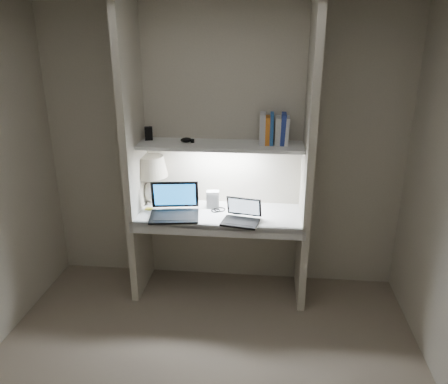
# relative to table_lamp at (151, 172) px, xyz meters

# --- Properties ---
(back_wall) EXTENTS (3.20, 0.01, 2.50)m
(back_wall) POSITION_rel_table_lamp_xyz_m (0.64, 0.11, 0.18)
(back_wall) COLOR beige
(back_wall) RESTS_ON floor
(alcove_panel_left) EXTENTS (0.06, 0.55, 2.50)m
(alcove_panel_left) POSITION_rel_table_lamp_xyz_m (-0.09, -0.16, 0.18)
(alcove_panel_left) COLOR beige
(alcove_panel_left) RESTS_ON floor
(alcove_panel_right) EXTENTS (0.06, 0.55, 2.50)m
(alcove_panel_right) POSITION_rel_table_lamp_xyz_m (1.37, -0.16, 0.18)
(alcove_panel_right) COLOR beige
(alcove_panel_right) RESTS_ON floor
(desk) EXTENTS (1.40, 0.55, 0.04)m
(desk) POSITION_rel_table_lamp_xyz_m (0.64, -0.16, -0.32)
(desk) COLOR white
(desk) RESTS_ON alcove_panel_left
(desk_apron) EXTENTS (1.46, 0.03, 0.10)m
(desk_apron) POSITION_rel_table_lamp_xyz_m (0.64, -0.42, -0.35)
(desk_apron) COLOR silver
(desk_apron) RESTS_ON desk
(shelf) EXTENTS (1.40, 0.36, 0.03)m
(shelf) POSITION_rel_table_lamp_xyz_m (0.64, -0.07, 0.28)
(shelf) COLOR silver
(shelf) RESTS_ON back_wall
(strip_light) EXTENTS (0.60, 0.04, 0.02)m
(strip_light) POSITION_rel_table_lamp_xyz_m (0.64, -0.07, 0.25)
(strip_light) COLOR white
(strip_light) RESTS_ON shelf
(table_lamp) EXTENTS (0.31, 0.31, 0.45)m
(table_lamp) POSITION_rel_table_lamp_xyz_m (0.00, 0.00, 0.00)
(table_lamp) COLOR white
(table_lamp) RESTS_ON desk
(laptop_main) EXTENTS (0.46, 0.41, 0.27)m
(laptop_main) POSITION_rel_table_lamp_xyz_m (0.26, -0.24, -0.24)
(laptop_main) COLOR black
(laptop_main) RESTS_ON desk
(laptop_netbook) EXTENTS (0.34, 0.31, 0.19)m
(laptop_netbook) POSITION_rel_table_lamp_xyz_m (0.84, -0.32, -0.26)
(laptop_netbook) COLOR black
(laptop_netbook) RESTS_ON desk
(speaker) EXTENTS (0.12, 0.09, 0.16)m
(speaker) POSITION_rel_table_lamp_xyz_m (0.57, -0.05, -0.22)
(speaker) COLOR silver
(speaker) RESTS_ON desk
(mouse) EXTENTS (0.10, 0.06, 0.04)m
(mouse) POSITION_rel_table_lamp_xyz_m (0.79, -0.16, -0.29)
(mouse) COLOR black
(mouse) RESTS_ON desk
(cable_coil) EXTENTS (0.13, 0.13, 0.01)m
(cable_coil) POSITION_rel_table_lamp_xyz_m (0.63, -0.10, -0.30)
(cable_coil) COLOR black
(cable_coil) RESTS_ON desk
(sticky_note) EXTENTS (0.08, 0.08, 0.00)m
(sticky_note) POSITION_rel_table_lamp_xyz_m (0.00, -0.14, -0.30)
(sticky_note) COLOR gold
(sticky_note) RESTS_ON desk
(book_row) EXTENTS (0.25, 0.17, 0.26)m
(book_row) POSITION_rel_table_lamp_xyz_m (1.09, -0.02, 0.41)
(book_row) COLOR silver
(book_row) RESTS_ON shelf
(shelf_box) EXTENTS (0.08, 0.06, 0.12)m
(shelf_box) POSITION_rel_table_lamp_xyz_m (0.00, 0.01, 0.35)
(shelf_box) COLOR black
(shelf_box) RESTS_ON shelf
(shelf_gadget) EXTENTS (0.11, 0.09, 0.04)m
(shelf_gadget) POSITION_rel_table_lamp_xyz_m (0.34, -0.05, 0.31)
(shelf_gadget) COLOR black
(shelf_gadget) RESTS_ON shelf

